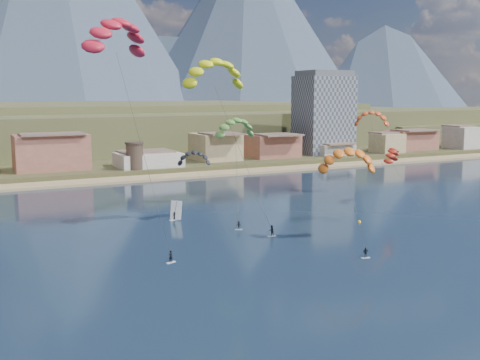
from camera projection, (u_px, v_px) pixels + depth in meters
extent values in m
plane|color=black|center=(349.00, 287.00, 76.30)|extent=(2400.00, 2400.00, 0.00)
cube|color=tan|center=(127.00, 180.00, 169.82)|extent=(2200.00, 12.00, 0.90)
cube|color=brown|center=(141.00, 126.00, 286.91)|extent=(320.00, 150.00, 15.00)
cube|color=brown|center=(479.00, 124.00, 372.35)|extent=(240.00, 120.00, 8.00)
cone|color=#303E51|center=(246.00, 18.00, 939.09)|extent=(380.00, 380.00, 290.00)
cone|color=#303E51|center=(377.00, 38.00, 1075.81)|extent=(340.00, 340.00, 250.00)
cone|color=#303E51|center=(458.00, 51.00, 1185.01)|extent=(320.00, 320.00, 220.00)
cube|color=gray|center=(324.00, 115.00, 224.68)|extent=(20.00, 16.00, 30.00)
cube|color=#59595E|center=(324.00, 73.00, 222.31)|extent=(18.00, 14.40, 2.00)
cylinder|color=#47382D|center=(135.00, 157.00, 178.26)|extent=(5.20, 5.20, 8.00)
cylinder|color=#47382D|center=(134.00, 143.00, 177.62)|extent=(5.82, 5.82, 0.60)
cube|color=silver|center=(171.00, 262.00, 87.15)|extent=(1.66, 0.95, 0.11)
imported|color=black|center=(171.00, 256.00, 87.01)|extent=(0.77, 0.63, 1.83)
cylinder|color=#262626|center=(143.00, 152.00, 88.59)|extent=(0.05, 0.05, 32.74)
cube|color=silver|center=(271.00, 236.00, 103.31)|extent=(1.71, 0.58, 0.11)
imported|color=black|center=(272.00, 230.00, 103.16)|extent=(0.98, 0.78, 1.94)
cylinder|color=#262626|center=(242.00, 156.00, 106.42)|extent=(0.05, 0.05, 29.44)
cube|color=silver|center=(365.00, 258.00, 89.63)|extent=(1.47, 0.79, 0.09)
imported|color=black|center=(366.00, 252.00, 89.51)|extent=(1.02, 0.64, 1.62)
cylinder|color=#262626|center=(356.00, 209.00, 95.03)|extent=(0.05, 0.05, 16.81)
cube|color=silver|center=(239.00, 229.00, 108.31)|extent=(1.42, 0.98, 0.09)
imported|color=black|center=(239.00, 225.00, 108.19)|extent=(1.18, 0.98, 1.58)
cylinder|color=#262626|center=(237.00, 179.00, 111.51)|extent=(0.05, 0.05, 18.24)
cylinder|color=#262626|center=(201.00, 185.00, 131.45)|extent=(0.04, 0.04, 11.71)
cylinder|color=#262626|center=(381.00, 160.00, 145.27)|extent=(0.04, 0.04, 18.71)
cylinder|color=#262626|center=(402.00, 184.00, 131.12)|extent=(0.04, 0.04, 12.25)
cube|color=silver|center=(175.00, 220.00, 116.53)|extent=(2.27, 1.06, 0.11)
imported|color=black|center=(175.00, 216.00, 116.41)|extent=(0.85, 0.64, 1.57)
cube|color=white|center=(176.00, 210.00, 116.40)|extent=(1.30, 2.49, 3.75)
sphere|color=yellow|center=(359.00, 222.00, 114.29)|extent=(0.69, 0.69, 0.69)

